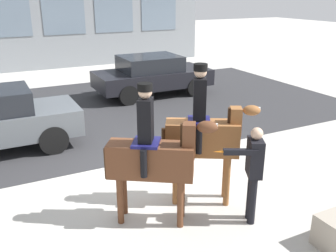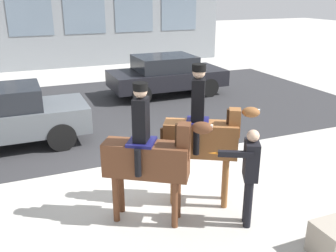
{
  "view_description": "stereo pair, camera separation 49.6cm",
  "coord_description": "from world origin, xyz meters",
  "px_view_note": "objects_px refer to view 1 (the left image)",
  "views": [
    {
      "loc": [
        -2.78,
        -7.02,
        3.77
      ],
      "look_at": [
        0.22,
        -1.06,
        1.37
      ],
      "focal_mm": 40.0,
      "sensor_mm": 36.0,
      "label": 1
    },
    {
      "loc": [
        -2.33,
        -7.23,
        3.77
      ],
      "look_at": [
        0.22,
        -1.06,
        1.37
      ],
      "focal_mm": 40.0,
      "sensor_mm": 36.0,
      "label": 2
    }
  ],
  "objects_px": {
    "mounted_horse_companion": "(204,134)",
    "pedestrian_bystander": "(253,168)",
    "street_car_far_lane": "(152,75)",
    "mounted_horse_lead": "(153,155)"
  },
  "relations": [
    {
      "from": "mounted_horse_companion",
      "to": "pedestrian_bystander",
      "type": "relative_size",
      "value": 1.52
    },
    {
      "from": "street_car_far_lane",
      "to": "mounted_horse_companion",
      "type": "bearing_deg",
      "value": -107.5
    },
    {
      "from": "mounted_horse_lead",
      "to": "street_car_far_lane",
      "type": "distance_m",
      "value": 8.5
    },
    {
      "from": "street_car_far_lane",
      "to": "pedestrian_bystander",
      "type": "bearing_deg",
      "value": -103.25
    },
    {
      "from": "pedestrian_bystander",
      "to": "street_car_far_lane",
      "type": "relative_size",
      "value": 0.4
    },
    {
      "from": "mounted_horse_lead",
      "to": "street_car_far_lane",
      "type": "height_order",
      "value": "mounted_horse_lead"
    },
    {
      "from": "mounted_horse_lead",
      "to": "pedestrian_bystander",
      "type": "distance_m",
      "value": 1.68
    },
    {
      "from": "mounted_horse_companion",
      "to": "street_car_far_lane",
      "type": "relative_size",
      "value": 0.6
    },
    {
      "from": "mounted_horse_lead",
      "to": "mounted_horse_companion",
      "type": "bearing_deg",
      "value": 42.68
    },
    {
      "from": "pedestrian_bystander",
      "to": "street_car_far_lane",
      "type": "bearing_deg",
      "value": -75.62
    }
  ]
}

